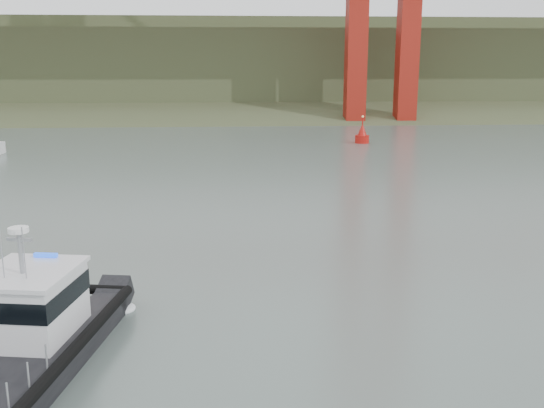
{
  "coord_description": "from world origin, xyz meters",
  "views": [
    {
      "loc": [
        -1.31,
        -19.2,
        9.21
      ],
      "look_at": [
        0.68,
        9.92,
        2.4
      ],
      "focal_mm": 40.0,
      "sensor_mm": 36.0,
      "label": 1
    }
  ],
  "objects": [
    {
      "name": "ground",
      "position": [
        0.0,
        0.0,
        0.0
      ],
      "size": [
        400.0,
        400.0,
        0.0
      ],
      "primitive_type": "plane",
      "color": "#505F58",
      "rests_on": "ground"
    },
    {
      "name": "patrol_boat",
      "position": [
        -7.69,
        -1.33,
        1.15
      ],
      "size": [
        4.92,
        9.87,
        4.58
      ],
      "rotation": [
        0.0,
        0.0,
        -0.16
      ],
      "color": "black",
      "rests_on": "ground"
    },
    {
      "name": "nav_buoy",
      "position": [
        14.14,
        51.1,
        0.9
      ],
      "size": [
        1.65,
        1.65,
        3.43
      ],
      "color": "#A8100B",
      "rests_on": "ground"
    },
    {
      "name": "headlands",
      "position": [
        0.0,
        125.5,
        7.05
      ],
      "size": [
        500.0,
        105.36,
        27.12
      ],
      "color": "#3E4A2A",
      "rests_on": "ground"
    }
  ]
}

